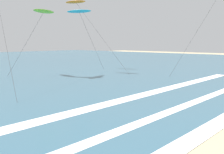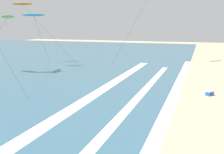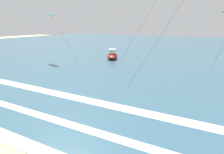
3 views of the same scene
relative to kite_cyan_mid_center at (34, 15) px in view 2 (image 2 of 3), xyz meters
The scene contains 7 objects.
wave_foam_shoreline 24.56m from the kite_cyan_mid_center, 122.96° to the right, with size 54.28×0.91×0.01m, color white.
wave_foam_mid_break 21.89m from the kite_cyan_mid_center, 124.99° to the right, with size 37.54×0.70×0.01m, color white.
wave_foam_outer_break 19.13m from the kite_cyan_mid_center, 132.06° to the right, with size 44.28×1.09×0.01m, color white.
kite_cyan_mid_center is the anchor object (origin of this frame).
kite_lime_far_left 4.78m from the kite_cyan_mid_center, behind, with size 3.87×5.11×7.17m.
kite_orange_far_right 5.39m from the kite_cyan_mid_center, 53.84° to the left, with size 1.61×10.97×9.37m.
cooler_box 24.51m from the kite_cyan_mid_center, 106.13° to the right, with size 0.76×0.73×0.44m.
Camera 2 is at (-17.02, 8.26, 5.86)m, focal length 39.62 mm.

